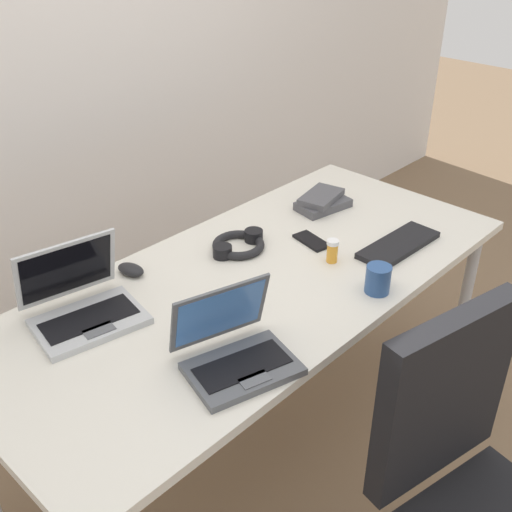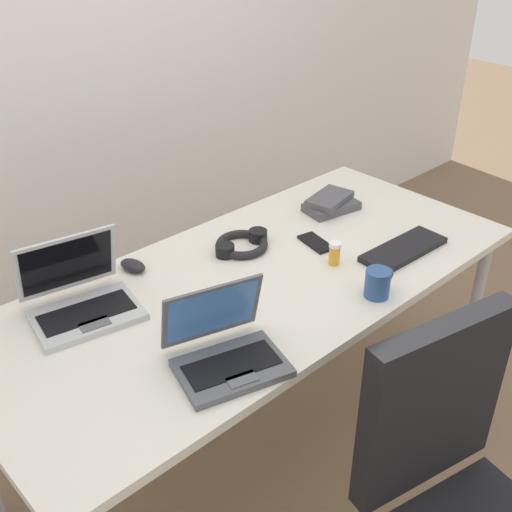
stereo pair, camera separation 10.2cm
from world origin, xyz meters
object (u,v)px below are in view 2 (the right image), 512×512
object	(u,v)px
computer_mouse	(133,266)
coffee_mug	(378,283)
laptop_front_left	(81,299)
headphones	(242,244)
laptop_near_lamp	(226,350)
pill_bottle	(335,253)
cell_phone	(316,243)
external_keyboard	(404,249)
book_stack	(331,203)

from	to	relation	value
computer_mouse	coffee_mug	bearing A→B (deg)	-65.09
laptop_front_left	headphones	size ratio (longest dim) A/B	1.58
laptop_near_lamp	coffee_mug	size ratio (longest dim) A/B	2.91
headphones	pill_bottle	bearing A→B (deg)	-61.86
laptop_front_left	coffee_mug	world-z (taller)	laptop_front_left
laptop_front_left	coffee_mug	distance (m)	0.87
coffee_mug	laptop_near_lamp	bearing A→B (deg)	172.04
laptop_near_lamp	coffee_mug	distance (m)	0.54
pill_bottle	cell_phone	bearing A→B (deg)	67.24
headphones	laptop_front_left	bearing A→B (deg)	176.08
laptop_front_left	cell_phone	size ratio (longest dim) A/B	2.49
laptop_near_lamp	cell_phone	distance (m)	0.68
headphones	laptop_near_lamp	bearing A→B (deg)	-135.84
coffee_mug	headphones	bearing A→B (deg)	102.32
laptop_front_left	pill_bottle	distance (m)	0.80
laptop_front_left	external_keyboard	xyz separation A→B (m)	(0.96, -0.43, -0.03)
laptop_near_lamp	pill_bottle	bearing A→B (deg)	12.95
laptop_near_lamp	external_keyboard	distance (m)	0.81
laptop_front_left	pill_bottle	xyz separation A→B (m)	(0.73, -0.32, -0.00)
pill_bottle	coffee_mug	bearing A→B (deg)	-101.93
book_stack	coffee_mug	world-z (taller)	coffee_mug
computer_mouse	book_stack	distance (m)	0.80
cell_phone	laptop_near_lamp	bearing A→B (deg)	-146.07
external_keyboard	pill_bottle	distance (m)	0.26
external_keyboard	coffee_mug	xyz separation A→B (m)	(-0.27, -0.10, 0.03)
laptop_front_left	laptop_near_lamp	bearing A→B (deg)	-70.99
laptop_near_lamp	computer_mouse	bearing A→B (deg)	82.00
external_keyboard	pill_bottle	world-z (taller)	pill_bottle
headphones	pill_bottle	size ratio (longest dim) A/B	2.71
laptop_near_lamp	pill_bottle	xyz separation A→B (m)	(0.58, 0.13, -0.00)
cell_phone	book_stack	world-z (taller)	book_stack
laptop_near_lamp	pill_bottle	distance (m)	0.59
computer_mouse	pill_bottle	world-z (taller)	pill_bottle
cell_phone	book_stack	size ratio (longest dim) A/B	0.62
laptop_front_left	headphones	world-z (taller)	laptop_front_left
external_keyboard	cell_phone	xyz separation A→B (m)	(-0.18, 0.24, -0.01)
pill_bottle	coffee_mug	world-z (taller)	coffee_mug
laptop_front_left	cell_phone	world-z (taller)	laptop_front_left
laptop_near_lamp	pill_bottle	world-z (taller)	laptop_near_lamp
headphones	book_stack	world-z (taller)	book_stack
computer_mouse	cell_phone	distance (m)	0.62
cell_phone	headphones	size ratio (longest dim) A/B	0.64
external_keyboard	cell_phone	bearing A→B (deg)	128.57
external_keyboard	pill_bottle	size ratio (longest dim) A/B	4.18
laptop_front_left	book_stack	distance (m)	1.02
laptop_front_left	laptop_near_lamp	size ratio (longest dim) A/B	1.03
headphones	coffee_mug	size ratio (longest dim) A/B	1.89
book_stack	laptop_near_lamp	bearing A→B (deg)	-155.14
external_keyboard	book_stack	distance (m)	0.38
laptop_near_lamp	external_keyboard	bearing A→B (deg)	1.67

